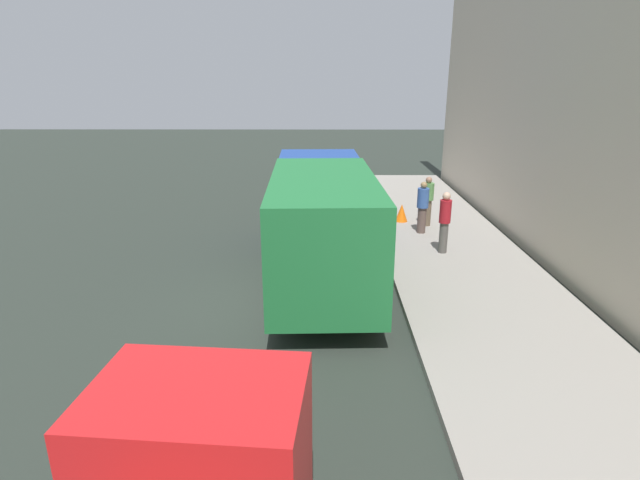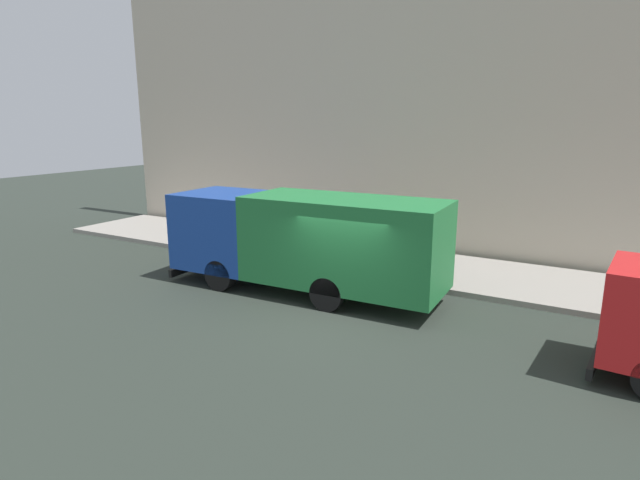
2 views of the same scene
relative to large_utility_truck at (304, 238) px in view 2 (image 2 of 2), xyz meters
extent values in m
plane|color=#283029|center=(-1.19, -1.77, -1.61)|extent=(80.00, 80.00, 0.00)
cube|color=gray|center=(3.83, -1.77, -1.53)|extent=(4.03, 30.00, 0.17)
cube|color=beige|center=(6.34, -1.77, 3.76)|extent=(0.50, 30.00, 10.73)
cube|color=#183F9C|center=(-0.09, 2.77, -0.01)|extent=(2.43, 2.68, 2.28)
cube|color=black|center=(-0.13, 4.05, 0.26)|extent=(1.97, 0.12, 1.28)
cube|color=#217338|center=(0.04, -1.29, 0.04)|extent=(2.53, 5.60, 2.39)
cube|color=black|center=(-0.13, 4.13, -1.36)|extent=(2.26, 0.19, 0.24)
cylinder|color=black|center=(-1.10, 2.22, -1.15)|extent=(0.33, 0.93, 0.92)
cylinder|color=black|center=(0.95, 2.29, -1.15)|extent=(0.33, 0.93, 0.92)
cylinder|color=black|center=(-0.98, -1.32, -1.15)|extent=(0.33, 0.93, 0.92)
cylinder|color=black|center=(1.07, -1.26, -1.15)|extent=(0.33, 0.93, 0.92)
cube|color=black|center=(-1.09, -7.69, -0.05)|extent=(1.69, 0.19, 1.02)
cube|color=black|center=(-1.08, -7.61, -1.37)|extent=(1.94, 0.27, 0.24)
cylinder|color=brown|center=(3.22, 3.25, -1.03)|extent=(0.37, 0.37, 0.84)
cylinder|color=#345697|center=(3.22, 3.25, -0.29)|extent=(0.50, 0.50, 0.62)
sphere|color=#94744A|center=(3.22, 3.25, 0.12)|extent=(0.21, 0.21, 0.21)
cylinder|color=#504C48|center=(3.48, 1.32, -1.00)|extent=(0.34, 0.34, 0.89)
cylinder|color=#A41821|center=(3.48, 1.32, -0.23)|extent=(0.46, 0.46, 0.65)
sphere|color=#D0A589|center=(3.48, 1.32, 0.21)|extent=(0.23, 0.23, 0.23)
cylinder|color=brown|center=(3.55, 4.10, -1.00)|extent=(0.40, 0.40, 0.88)
cylinder|color=#518646|center=(3.55, 4.10, -0.28)|extent=(0.53, 0.53, 0.57)
sphere|color=#976B54|center=(3.55, 4.10, 0.12)|extent=(0.21, 0.21, 0.21)
cone|color=orange|center=(2.78, 4.59, -1.14)|extent=(0.43, 0.43, 0.61)
camera|label=1|loc=(0.03, -12.37, 3.38)|focal=28.25mm
camera|label=2|loc=(-12.20, -7.52, 3.31)|focal=28.88mm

